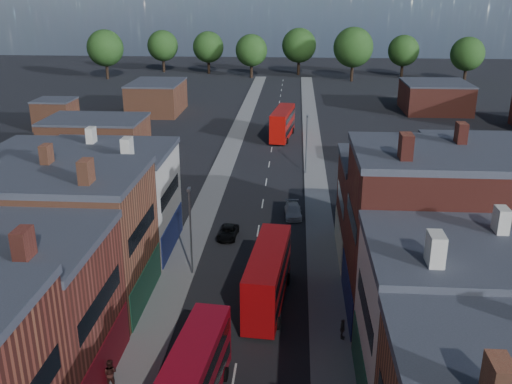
# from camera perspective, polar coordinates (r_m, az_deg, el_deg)

# --- Properties ---
(pavement_west) EXTENTS (3.00, 200.00, 0.12)m
(pavement_west) POSITION_cam_1_polar(r_m,az_deg,el_deg) (69.77, -4.57, -0.42)
(pavement_west) COLOR gray
(pavement_west) RESTS_ON ground
(pavement_east) EXTENTS (3.00, 200.00, 0.12)m
(pavement_east) POSITION_cam_1_polar(r_m,az_deg,el_deg) (69.09, 6.15, -0.68)
(pavement_east) COLOR gray
(pavement_east) RESTS_ON ground
(lamp_post_2) EXTENTS (0.25, 0.70, 8.12)m
(lamp_post_2) POSITION_cam_1_polar(r_m,az_deg,el_deg) (49.52, -6.58, -3.35)
(lamp_post_2) COLOR slate
(lamp_post_2) RESTS_ON ground
(lamp_post_3) EXTENTS (0.25, 0.70, 8.12)m
(lamp_post_3) POSITION_cam_1_polar(r_m,az_deg,el_deg) (77.22, 5.08, 5.16)
(lamp_post_3) COLOR slate
(lamp_post_3) RESTS_ON ground
(bus_0) EXTENTS (3.39, 10.47, 4.44)m
(bus_0) POSITION_cam_1_polar(r_m,az_deg,el_deg) (35.26, -6.36, -18.18)
(bus_0) COLOR #A8091C
(bus_0) RESTS_ON ground
(bus_1) EXTENTS (3.47, 11.06, 4.70)m
(bus_1) POSITION_cam_1_polar(r_m,az_deg,el_deg) (45.59, 1.21, -8.36)
(bus_1) COLOR #AB090C
(bus_1) RESTS_ON ground
(bus_2) EXTENTS (4.00, 11.71, 4.96)m
(bus_2) POSITION_cam_1_polar(r_m,az_deg,el_deg) (96.59, 2.67, 6.93)
(bus_2) COLOR #A70C07
(bus_2) RESTS_ON ground
(car_2) EXTENTS (2.05, 4.07, 1.10)m
(car_2) POSITION_cam_1_polar(r_m,az_deg,el_deg) (58.20, -2.83, -4.07)
(car_2) COLOR black
(car_2) RESTS_ON ground
(car_3) EXTENTS (2.11, 4.57, 1.29)m
(car_3) POSITION_cam_1_polar(r_m,az_deg,el_deg) (63.55, 3.72, -1.89)
(car_3) COLOR silver
(car_3) RESTS_ON ground
(ped_1) EXTENTS (0.99, 0.63, 1.90)m
(ped_1) POSITION_cam_1_polar(r_m,az_deg,el_deg) (38.88, -14.39, -17.12)
(ped_1) COLOR #3E1D18
(ped_1) RESTS_ON pavement_west
(ped_3) EXTENTS (0.65, 0.99, 1.56)m
(ped_3) POSITION_cam_1_polar(r_m,az_deg,el_deg) (42.56, 8.64, -13.40)
(ped_3) COLOR #57544B
(ped_3) RESTS_ON pavement_east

